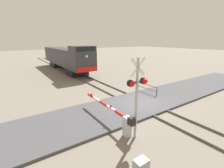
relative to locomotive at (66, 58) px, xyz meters
name	(u,v)px	position (x,y,z in m)	size (l,w,h in m)	color
ground_plane	(139,104)	(0.00, -17.49, -2.18)	(160.00, 160.00, 0.00)	slate
rail_track_left	(132,105)	(-0.72, -17.49, -2.11)	(0.08, 80.00, 0.15)	#59544C
rail_track_right	(145,101)	(0.72, -17.49, -2.11)	(0.08, 80.00, 0.15)	#59544C
road_surface	(139,103)	(0.00, -17.49, -2.10)	(36.00, 4.48, 0.15)	#47474C
locomotive	(66,58)	(0.00, 0.00, 0.00)	(2.95, 16.57, 4.27)	black
crossing_signal	(137,90)	(-3.35, -20.76, 0.51)	(1.18, 0.33, 4.30)	#ADADB2
crossing_gate	(120,119)	(-3.65, -19.82, -1.40)	(0.36, 5.24, 1.26)	silver
guard_railing	(147,88)	(2.37, -16.08, -1.56)	(0.08, 2.49, 0.95)	#4C4742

